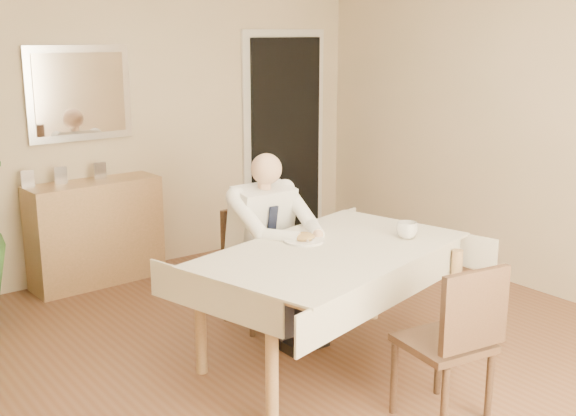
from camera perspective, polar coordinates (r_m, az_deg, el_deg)
room at (r=4.22m, az=2.86°, el=3.71°), size 5.00×5.02×2.60m
doorway at (r=7.12m, az=-0.24°, el=5.47°), size 0.96×0.07×2.10m
mirror at (r=6.07m, az=-16.15°, el=8.69°), size 0.86×0.04×0.76m
dining_table at (r=4.42m, az=3.50°, el=-4.26°), size 1.96×1.43×0.75m
chair_far at (r=5.15m, az=-2.85°, el=-4.05°), size 0.42×0.43×0.83m
chair_near at (r=3.91m, az=13.12°, el=-9.82°), size 0.47×0.48×0.88m
seated_man at (r=4.86m, az=-1.03°, el=-2.27°), size 0.48×0.72×1.24m
plate at (r=4.53m, az=1.25°, el=-2.56°), size 0.26×0.26×0.02m
food at (r=4.53m, az=1.25°, el=-2.29°), size 0.14×0.14×0.06m
knife at (r=4.51m, az=2.12°, el=-2.43°), size 0.01×0.13×0.01m
fork at (r=4.46m, az=1.32°, el=-2.61°), size 0.01×0.13×0.01m
coffee_mug at (r=4.65m, az=9.39°, el=-1.74°), size 0.17×0.17×0.11m
sideboard at (r=6.13m, az=-14.94°, el=-1.87°), size 1.09×0.41×0.86m
photo_frame_left at (r=5.92m, az=-19.89°, el=2.17°), size 0.10×0.02×0.14m
photo_frame_center at (r=5.99m, az=-17.52°, el=2.47°), size 0.10×0.02×0.14m
photo_frame_right at (r=6.10m, az=-14.63°, el=2.87°), size 0.10×0.02×0.14m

